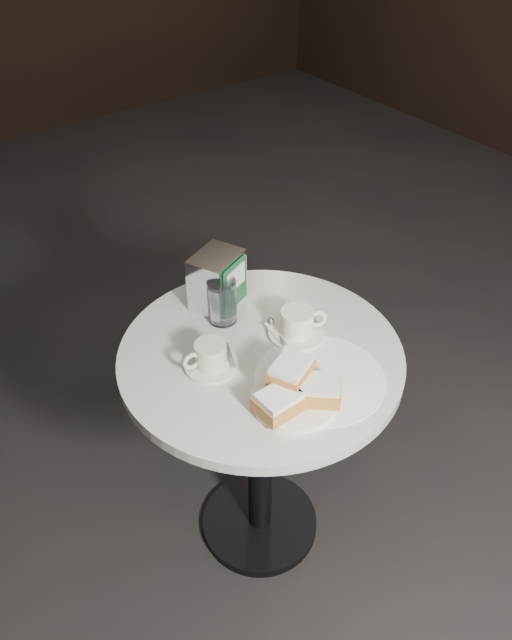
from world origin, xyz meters
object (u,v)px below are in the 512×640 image
object	(u,v)px
coffee_cup_right	(297,325)
beignet_plate	(295,392)
cafe_table	(260,407)
water_glass_right	(214,293)
napkin_dispenser	(218,280)
water_glass_left	(222,301)
coffee_cup_left	(210,357)

from	to	relation	value
coffee_cup_right	beignet_plate	bearing A→B (deg)	-106.75
cafe_table	water_glass_right	xyz separation A→B (m)	(0.00, 0.20, 0.25)
napkin_dispenser	water_glass_left	bearing A→B (deg)	-137.91
water_glass_left	napkin_dispenser	bearing A→B (deg)	65.68
cafe_table	water_glass_right	world-z (taller)	water_glass_right
water_glass_right	beignet_plate	bearing A→B (deg)	-96.08
napkin_dispenser	water_glass_right	bearing A→B (deg)	-166.95
water_glass_left	cafe_table	bearing A→B (deg)	-87.81
water_glass_right	coffee_cup_left	bearing A→B (deg)	-125.95
coffee_cup_right	napkin_dispenser	size ratio (longest dim) A/B	1.16
water_glass_left	water_glass_right	bearing A→B (deg)	82.50
water_glass_left	beignet_plate	bearing A→B (deg)	-95.89
coffee_cup_left	coffee_cup_right	distance (m)	0.24
coffee_cup_left	water_glass_left	size ratio (longest dim) A/B	1.19
water_glass_right	napkin_dispenser	world-z (taller)	napkin_dispenser
coffee_cup_right	water_glass_right	size ratio (longest dim) A/B	1.68
water_glass_left	napkin_dispenser	world-z (taller)	napkin_dispenser
cafe_table	coffee_cup_left	size ratio (longest dim) A/B	5.16
beignet_plate	water_glass_right	world-z (taller)	water_glass_right
coffee_cup_left	cafe_table	bearing A→B (deg)	-5.83
beignet_plate	coffee_cup_right	xyz separation A→B (m)	(0.15, 0.18, -0.00)
water_glass_left	napkin_dispenser	distance (m)	0.07
coffee_cup_left	water_glass_left	world-z (taller)	water_glass_left
cafe_table	water_glass_right	distance (m)	0.32
coffee_cup_left	water_glass_left	bearing A→B (deg)	53.23
beignet_plate	water_glass_left	xyz separation A→B (m)	(0.04, 0.34, 0.02)
beignet_plate	water_glass_right	size ratio (longest dim) A/B	2.13
coffee_cup_right	water_glass_left	xyz separation A→B (m)	(-0.12, 0.16, 0.03)
beignet_plate	water_glass_left	bearing A→B (deg)	84.11
beignet_plate	coffee_cup_right	bearing A→B (deg)	49.85
beignet_plate	napkin_dispenser	world-z (taller)	napkin_dispenser
water_glass_left	napkin_dispenser	xyz separation A→B (m)	(0.03, 0.06, 0.02)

